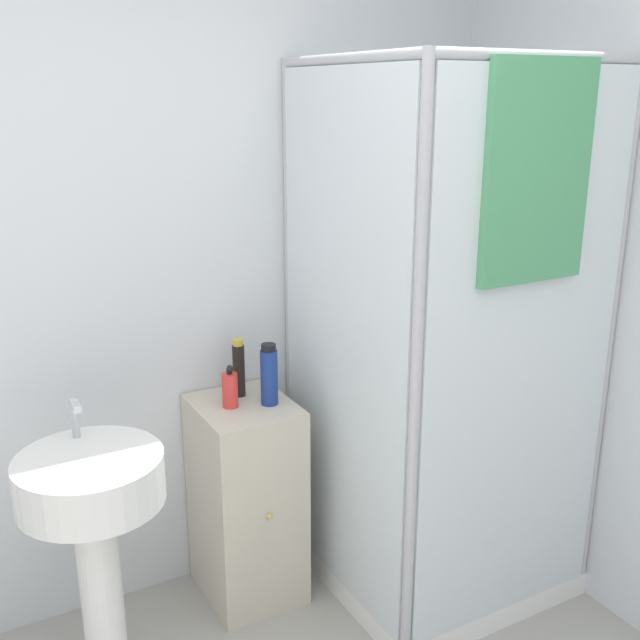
% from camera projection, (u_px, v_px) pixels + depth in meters
% --- Properties ---
extents(wall_back, '(6.40, 0.06, 2.50)m').
position_uv_depth(wall_back, '(72.00, 287.00, 2.56)').
color(wall_back, silver).
rests_on(wall_back, ground_plane).
extents(shower_enclosure, '(0.88, 0.91, 2.01)m').
position_uv_depth(shower_enclosure, '(436.00, 454.00, 2.84)').
color(shower_enclosure, white).
rests_on(shower_enclosure, ground_plane).
extents(vanity_cabinet, '(0.35, 0.42, 0.80)m').
position_uv_depth(vanity_cabinet, '(246.00, 500.00, 2.86)').
color(vanity_cabinet, beige).
rests_on(vanity_cabinet, ground_plane).
extents(sink, '(0.45, 0.45, 0.98)m').
position_uv_depth(sink, '(94.00, 515.00, 2.29)').
color(sink, white).
rests_on(sink, ground_plane).
extents(soap_dispenser, '(0.06, 0.06, 0.16)m').
position_uv_depth(soap_dispenser, '(230.00, 390.00, 2.70)').
color(soap_dispenser, red).
rests_on(soap_dispenser, vanity_cabinet).
extents(shampoo_bottle_tall_black, '(0.05, 0.05, 0.22)m').
position_uv_depth(shampoo_bottle_tall_black, '(239.00, 368.00, 2.79)').
color(shampoo_bottle_tall_black, black).
rests_on(shampoo_bottle_tall_black, vanity_cabinet).
extents(shampoo_bottle_blue, '(0.06, 0.06, 0.23)m').
position_uv_depth(shampoo_bottle_blue, '(269.00, 375.00, 2.71)').
color(shampoo_bottle_blue, navy).
rests_on(shampoo_bottle_blue, vanity_cabinet).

